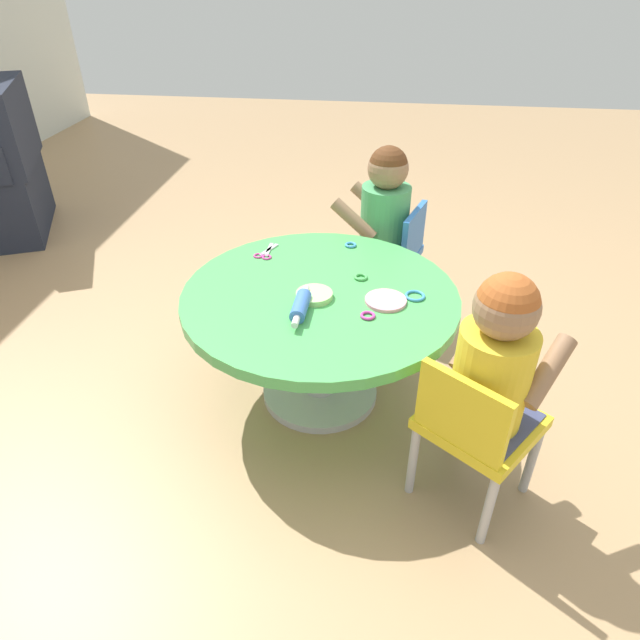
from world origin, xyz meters
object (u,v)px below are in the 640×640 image
Objects in this scene: child_chair_right at (389,255)px; rolling_pin at (301,306)px; craft_table at (320,316)px; seated_child_left at (496,358)px; child_chair_left at (475,427)px; craft_scissors at (265,253)px; seated_child_right at (384,206)px.

rolling_pin is (-0.75, 0.28, 0.18)m from child_chair_right.
seated_child_left is at bearing -126.71° from craft_table.
seated_child_left is at bearing -37.16° from child_chair_left.
seated_child_right is at bearing -49.85° from craft_scissors.
rolling_pin is at bearing 159.58° from child_chair_right.
rolling_pin is (0.26, 0.57, -0.04)m from seated_child_left.
child_chair_right is 1.05× the size of seated_child_right.
craft_table is 1.79× the size of child_chair_right.
seated_child_left reaches higher than child_chair_right.
seated_child_left is 3.64× the size of craft_scissors.
child_chair_left is at bearing -130.17° from craft_table.
child_chair_right reaches higher than craft_table.
child_chair_right is at bearing -53.07° from craft_scissors.
child_chair_left is at bearing 142.84° from seated_child_left.
craft_scissors is at bearing 126.93° from child_chair_right.
seated_child_right reaches higher than rolling_pin.
child_chair_right is (1.04, 0.27, 0.00)m from child_chair_left.
craft_scissors is (-0.37, 0.44, -0.07)m from seated_child_right.
rolling_pin is (-0.76, 0.24, -0.04)m from seated_child_right.
seated_child_right is 2.22× the size of rolling_pin.
rolling_pin is 0.44m from craft_scissors.
craft_scissors is at bearing 27.28° from rolling_pin.
child_chair_right is 3.82× the size of craft_scissors.
rolling_pin is 1.64× the size of craft_scissors.
child_chair_left is 1.12m from seated_child_right.
rolling_pin is at bearing 65.65° from seated_child_left.
seated_child_left is 1.08m from seated_child_right.
seated_child_right is (1.02, 0.33, 0.00)m from seated_child_left.
seated_child_left is at bearing -114.35° from rolling_pin.
child_chair_left is (-0.43, -0.51, -0.06)m from craft_table.
child_chair_right is at bearing 16.24° from seated_child_left.
seated_child_left is at bearing -162.00° from seated_child_right.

